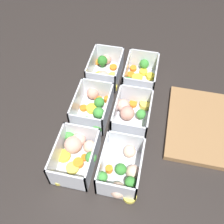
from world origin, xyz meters
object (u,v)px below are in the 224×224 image
object	(u,v)px
container_near_center	(94,109)
container_near_right	(77,152)
container_near_left	(105,70)
container_far_right	(122,171)
container_far_left	(139,76)
container_far_center	(130,115)

from	to	relation	value
container_near_center	container_near_right	bearing A→B (deg)	-2.67
container_near_left	container_far_right	distance (m)	0.40
container_far_left	container_far_center	size ratio (longest dim) A/B	0.91
container_near_center	container_near_right	xyz separation A→B (m)	(0.16, -0.01, -0.00)
container_near_center	container_far_center	world-z (taller)	same
container_far_right	container_near_center	bearing A→B (deg)	-145.47
container_near_left	container_far_center	xyz separation A→B (m)	(0.18, 0.12, 0.00)
container_near_right	container_far_center	world-z (taller)	same
container_near_center	container_far_left	distance (m)	0.22
container_far_left	container_near_left	bearing A→B (deg)	-91.89
container_far_center	container_far_right	world-z (taller)	same
container_far_left	container_near_center	bearing A→B (deg)	-33.45
container_far_left	container_far_center	xyz separation A→B (m)	(0.18, -0.00, -0.00)
container_far_left	container_far_right	size ratio (longest dim) A/B	0.92
container_near_center	container_far_center	size ratio (longest dim) A/B	1.03
container_near_center	container_near_right	distance (m)	0.16
container_far_right	container_near_left	bearing A→B (deg)	-159.98
container_near_right	container_far_center	size ratio (longest dim) A/B	0.98
container_near_left	container_far_right	bearing A→B (deg)	20.02
container_far_left	container_far_right	distance (m)	0.37
container_far_center	container_near_right	bearing A→B (deg)	-37.45
container_near_left	container_far_right	xyz separation A→B (m)	(0.38, 0.14, 0.00)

